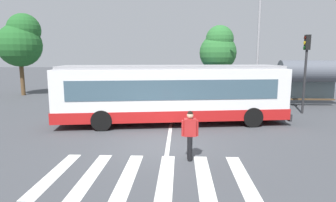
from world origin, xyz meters
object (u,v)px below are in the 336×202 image
(parked_car_teal, at_px, (87,86))
(parked_car_blue, at_px, (200,86))
(background_tree_left, at_px, (21,41))
(background_tree_right, at_px, (218,49))
(parked_car_champagne, at_px, (115,85))
(twin_arm_street_lamp, at_px, (259,22))
(parked_car_charcoal, at_px, (232,86))
(pedestrian_crossing_street, at_px, (190,133))
(traffic_light_far_corner, at_px, (306,61))
(bus_stop_shelter, at_px, (311,72))
(city_transit_bus, at_px, (172,94))
(parked_car_black, at_px, (173,86))
(parked_car_silver, at_px, (145,86))

(parked_car_teal, xyz_separation_m, parked_car_blue, (10.78, 0.07, 0.00))
(background_tree_left, distance_m, background_tree_right, 18.05)
(parked_car_champagne, bearing_deg, twin_arm_street_lamp, -21.65)
(parked_car_charcoal, xyz_separation_m, twin_arm_street_lamp, (1.14, -4.16, 5.30))
(pedestrian_crossing_street, bearing_deg, parked_car_blue, 84.91)
(traffic_light_far_corner, bearing_deg, background_tree_right, 111.96)
(bus_stop_shelter, bearing_deg, background_tree_right, 129.25)
(parked_car_teal, bearing_deg, background_tree_left, -165.88)
(bus_stop_shelter, bearing_deg, city_transit_bus, -148.53)
(traffic_light_far_corner, distance_m, twin_arm_street_lamp, 5.51)
(parked_car_blue, xyz_separation_m, twin_arm_street_lamp, (3.99, -4.51, 5.30))
(parked_car_charcoal, xyz_separation_m, traffic_light_far_corner, (2.89, -8.54, 2.45))
(city_transit_bus, distance_m, parked_car_black, 11.93)
(parked_car_blue, distance_m, background_tree_left, 16.71)
(city_transit_bus, height_order, parked_car_silver, city_transit_bus)
(parked_car_teal, distance_m, parked_car_champagne, 2.67)
(parked_car_champagne, relative_size, parked_car_silver, 1.00)
(parked_car_blue, bearing_deg, bus_stop_shelter, -38.55)
(parked_car_blue, distance_m, background_tree_right, 4.01)
(parked_car_black, height_order, background_tree_right, background_tree_right)
(parked_car_teal, distance_m, traffic_light_far_corner, 18.90)
(parked_car_charcoal, relative_size, background_tree_left, 0.63)
(parked_car_blue, bearing_deg, parked_car_silver, -179.26)
(parked_car_silver, xyz_separation_m, background_tree_left, (-10.87, -1.35, 4.12))
(parked_car_teal, xyz_separation_m, background_tree_left, (-5.35, -1.35, 4.12))
(city_transit_bus, height_order, parked_car_teal, city_transit_bus)
(parked_car_blue, bearing_deg, parked_car_charcoal, -7.00)
(parked_car_teal, distance_m, parked_car_blue, 10.78)
(parked_car_blue, bearing_deg, city_transit_bus, -100.96)
(parked_car_champagne, bearing_deg, parked_car_charcoal, -3.41)
(twin_arm_street_lamp, bearing_deg, parked_car_teal, 163.28)
(bus_stop_shelter, bearing_deg, twin_arm_street_lamp, 157.50)
(parked_car_champagne, bearing_deg, parked_car_teal, -171.92)
(parked_car_champagne, xyz_separation_m, twin_arm_street_lamp, (12.13, -4.81, 5.30))
(parked_car_champagne, xyz_separation_m, parked_car_blue, (8.14, -0.31, 0.00))
(parked_car_silver, distance_m, parked_car_blue, 5.26)
(parked_car_teal, bearing_deg, parked_car_silver, 0.02)
(parked_car_teal, distance_m, background_tree_right, 13.03)
(city_transit_bus, relative_size, background_tree_right, 1.89)
(background_tree_right, bearing_deg, parked_car_black, -165.94)
(parked_car_charcoal, height_order, bus_stop_shelter, bus_stop_shelter)
(pedestrian_crossing_street, bearing_deg, city_transit_bus, 98.19)
(pedestrian_crossing_street, xyz_separation_m, parked_car_teal, (-9.24, 17.21, -0.20))
(parked_car_teal, height_order, traffic_light_far_corner, traffic_light_far_corner)
(parked_car_silver, relative_size, parked_car_black, 1.00)
(parked_car_champagne, distance_m, parked_car_black, 5.55)
(city_transit_bus, bearing_deg, bus_stop_shelter, 31.47)
(parked_car_silver, distance_m, background_tree_right, 7.88)
(city_transit_bus, height_order, background_tree_right, background_tree_right)
(city_transit_bus, distance_m, twin_arm_street_lamp, 10.71)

